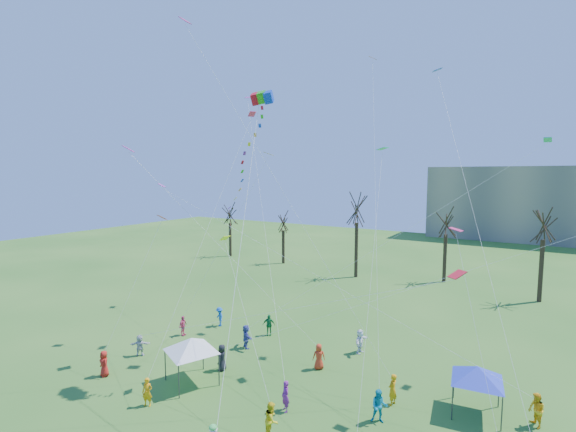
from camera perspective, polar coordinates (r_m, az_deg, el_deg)
The scene contains 6 objects.
bare_tree_row at distance 50.87m, azimuth 21.50°, elevation -1.75°, with size 67.76×9.25×11.15m.
big_box_kite at distance 25.64m, azimuth -5.49°, elevation 7.89°, with size 2.96×5.45×18.40m.
canopy_tent_white at distance 27.45m, azimuth -13.60°, elevation -17.38°, with size 3.64×3.64×2.99m.
canopy_tent_blue at distance 26.06m, azimuth 25.33°, elevation -19.59°, with size 3.64×3.64×2.75m.
festival_crowd at distance 27.65m, azimuth 0.60°, elevation -20.83°, with size 26.46×14.14×1.86m.
small_kites_aloft at distance 27.79m, azimuth 3.03°, elevation 6.52°, with size 30.85×19.51×33.72m.
Camera 1 is at (11.69, -13.99, 13.28)m, focal length 25.00 mm.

